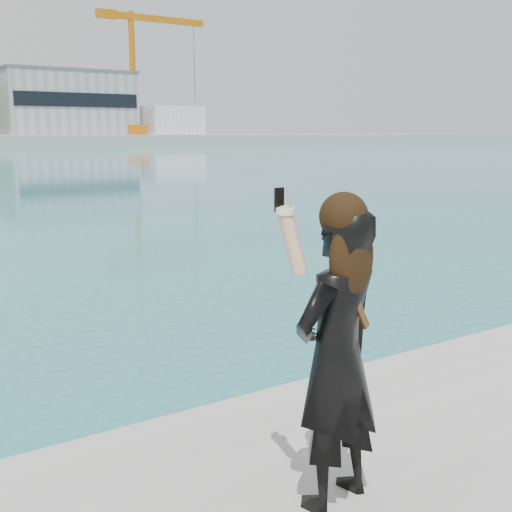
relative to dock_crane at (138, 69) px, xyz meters
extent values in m
cube|color=gray|center=(-13.20, 6.00, -7.07)|extent=(25.00, 15.00, 12.00)
cube|color=black|center=(-13.20, -1.60, -6.47)|extent=(23.75, 0.20, 2.64)
cube|color=#59595B|center=(-13.20, 6.00, -0.82)|extent=(25.50, 15.30, 0.50)
cube|color=silver|center=(8.80, 4.00, -10.07)|extent=(12.00, 10.00, 6.00)
cube|color=orange|center=(-1.20, 0.00, -12.07)|extent=(4.00, 4.00, 2.00)
cylinder|color=orange|center=(-1.20, 0.00, -0.07)|extent=(1.20, 1.20, 22.00)
cube|color=orange|center=(4.80, 0.00, 9.93)|extent=(20.00, 1.20, 1.20)
cube|color=orange|center=(-6.20, 0.00, 9.93)|extent=(4.00, 1.60, 1.60)
cylinder|color=black|center=(12.80, 0.00, 1.93)|extent=(0.10, 0.10, 16.00)
imported|color=black|center=(-52.48, -122.35, -13.52)|extent=(0.60, 0.46, 1.49)
sphere|color=black|center=(-52.48, -122.37, -12.83)|extent=(0.23, 0.23, 0.23)
ellipsoid|color=black|center=(-52.47, -122.42, -13.02)|extent=(0.25, 0.13, 0.40)
cylinder|color=tan|center=(-52.71, -122.30, -12.93)|extent=(0.10, 0.18, 0.32)
cylinder|color=white|center=(-52.72, -122.26, -12.80)|extent=(0.09, 0.09, 0.03)
cube|color=black|center=(-52.73, -122.22, -12.75)|extent=(0.06, 0.02, 0.11)
cube|color=#4C2D14|center=(-52.43, -122.43, -13.22)|extent=(0.21, 0.06, 0.30)
camera|label=1|loc=(-54.43, -124.58, -12.45)|focal=45.00mm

